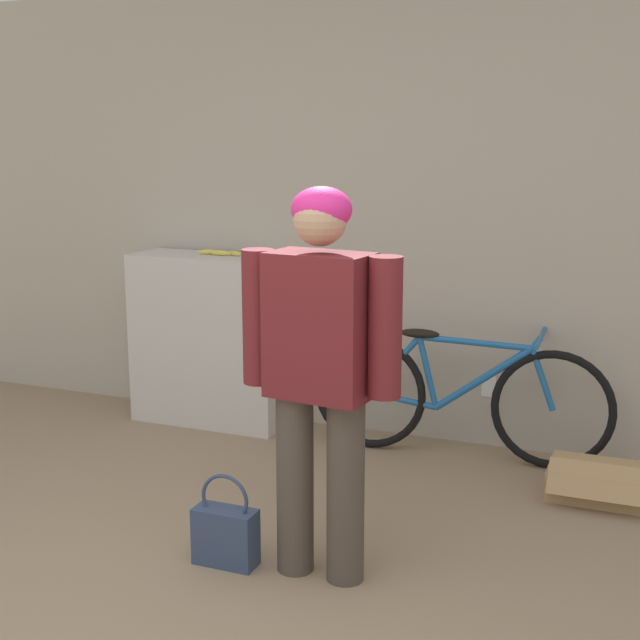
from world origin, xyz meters
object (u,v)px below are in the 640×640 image
(person, at_px, (320,357))
(cardboard_box, at_px, (603,483))
(handbag, at_px, (226,533))
(banana, at_px, (220,253))
(bicycle, at_px, (458,397))

(person, distance_m, cardboard_box, 1.80)
(handbag, height_order, cardboard_box, handbag)
(person, height_order, handbag, person)
(person, distance_m, banana, 2.05)
(handbag, bearing_deg, cardboard_box, 43.09)
(cardboard_box, bearing_deg, banana, 171.34)
(person, bearing_deg, banana, 135.51)
(banana, bearing_deg, handbag, -61.58)
(banana, height_order, cardboard_box, banana)
(bicycle, height_order, handbag, bicycle)
(banana, xyz_separation_m, cardboard_box, (2.30, -0.35, -0.98))
(bicycle, relative_size, handbag, 4.18)
(person, relative_size, cardboard_box, 3.01)
(bicycle, relative_size, cardboard_box, 3.18)
(bicycle, xyz_separation_m, banana, (-1.49, 0.08, 0.71))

